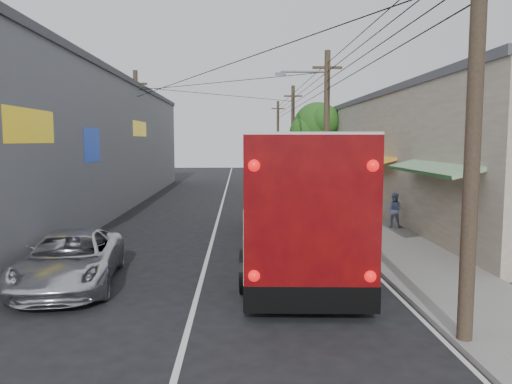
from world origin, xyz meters
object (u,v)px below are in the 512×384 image
(pedestrian_near, at_px, (323,194))
(pedestrian_far, at_px, (394,210))
(coach_bus, at_px, (293,192))
(jeepney, at_px, (70,259))
(parked_car_mid, at_px, (287,183))
(parked_suv, at_px, (295,203))
(parked_car_far, at_px, (284,180))

(pedestrian_near, relative_size, pedestrian_far, 1.18)
(coach_bus, relative_size, pedestrian_far, 9.42)
(pedestrian_near, bearing_deg, coach_bus, 65.01)
(coach_bus, bearing_deg, pedestrian_near, 77.13)
(pedestrian_far, bearing_deg, pedestrian_near, -37.35)
(jeepney, bearing_deg, parked_car_mid, 64.44)
(parked_car_mid, bearing_deg, pedestrian_near, -90.64)
(coach_bus, distance_m, parked_car_mid, 20.03)
(parked_suv, distance_m, parked_car_mid, 12.52)
(pedestrian_far, bearing_deg, parked_car_far, -51.75)
(jeepney, xyz_separation_m, parked_suv, (7.18, 11.38, 0.04))
(pedestrian_near, distance_m, pedestrian_far, 5.51)
(jeepney, xyz_separation_m, parked_car_mid, (7.98, 23.88, -0.03))
(parked_car_far, height_order, pedestrian_near, pedestrian_near)
(parked_suv, relative_size, parked_car_mid, 1.29)
(coach_bus, bearing_deg, pedestrian_far, 42.22)
(parked_suv, bearing_deg, pedestrian_far, -38.44)
(parked_suv, xyz_separation_m, pedestrian_far, (3.80, -3.55, 0.12))
(parked_car_far, bearing_deg, jeepney, -113.81)
(parked_car_mid, xyz_separation_m, parked_car_far, (0.00, 2.58, -0.03))
(parked_car_mid, height_order, pedestrian_near, pedestrian_near)
(pedestrian_near, bearing_deg, parked_car_mid, -95.04)
(coach_bus, xyz_separation_m, parked_car_mid, (1.72, 19.91, -1.38))
(parked_car_mid, relative_size, pedestrian_far, 2.68)
(coach_bus, relative_size, parked_car_mid, 3.52)
(jeepney, height_order, parked_car_mid, jeepney)
(parked_suv, relative_size, pedestrian_far, 3.46)
(coach_bus, relative_size, pedestrian_near, 8.01)
(parked_car_mid, distance_m, pedestrian_near, 11.03)
(pedestrian_far, bearing_deg, parked_car_mid, -50.30)
(jeepney, bearing_deg, parked_suv, 50.67)
(coach_bus, xyz_separation_m, pedestrian_far, (4.72, 3.86, -1.19))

